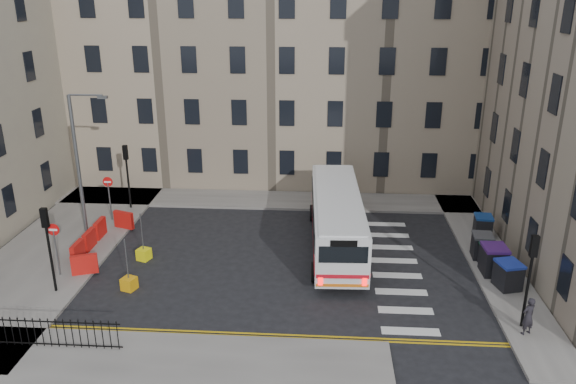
# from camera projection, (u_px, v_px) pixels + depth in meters

# --- Properties ---
(ground) EXTENTS (120.00, 120.00, 0.00)m
(ground) POSITION_uv_depth(u_px,v_px,m) (317.00, 262.00, 29.03)
(ground) COLOR black
(ground) RESTS_ON ground
(pavement_north) EXTENTS (36.00, 3.20, 0.15)m
(pavement_north) POSITION_uv_depth(u_px,v_px,m) (229.00, 199.00, 37.45)
(pavement_north) COLOR slate
(pavement_north) RESTS_ON ground
(pavement_east) EXTENTS (2.40, 26.00, 0.15)m
(pavement_east) POSITION_uv_depth(u_px,v_px,m) (475.00, 234.00, 32.18)
(pavement_east) COLOR slate
(pavement_east) RESTS_ON ground
(pavement_west) EXTENTS (6.00, 22.00, 0.15)m
(pavement_west) POSITION_uv_depth(u_px,v_px,m) (63.00, 244.00, 30.84)
(pavement_west) COLOR slate
(pavement_west) RESTS_ON ground
(pavement_sw) EXTENTS (20.00, 6.00, 0.15)m
(pavement_sw) POSITION_uv_depth(u_px,v_px,m) (116.00, 382.00, 20.08)
(pavement_sw) COLOR slate
(pavement_sw) RESTS_ON ground
(terrace_north) EXTENTS (38.30, 10.80, 17.20)m
(terrace_north) POSITION_uv_depth(u_px,v_px,m) (227.00, 56.00, 41.06)
(terrace_north) COLOR gray
(terrace_north) RESTS_ON ground
(traffic_light_east) EXTENTS (0.28, 0.22, 4.10)m
(traffic_light_east) POSITION_uv_depth(u_px,v_px,m) (531.00, 267.00, 22.35)
(traffic_light_east) COLOR black
(traffic_light_east) RESTS_ON pavement_east
(traffic_light_nw) EXTENTS (0.28, 0.22, 4.10)m
(traffic_light_nw) POSITION_uv_depth(u_px,v_px,m) (127.00, 167.00, 34.91)
(traffic_light_nw) COLOR black
(traffic_light_nw) RESTS_ON pavement_west
(traffic_light_sw) EXTENTS (0.28, 0.22, 4.10)m
(traffic_light_sw) POSITION_uv_depth(u_px,v_px,m) (48.00, 237.00, 25.07)
(traffic_light_sw) COLOR black
(traffic_light_sw) RESTS_ON pavement_west
(streetlamp) EXTENTS (0.50, 0.22, 8.14)m
(streetlamp) POSITION_uv_depth(u_px,v_px,m) (78.00, 165.00, 30.25)
(streetlamp) COLOR #595B5E
(streetlamp) RESTS_ON pavement_west
(no_entry_north) EXTENTS (0.60, 0.08, 3.00)m
(no_entry_north) POSITION_uv_depth(u_px,v_px,m) (109.00, 189.00, 33.34)
(no_entry_north) COLOR #595B5E
(no_entry_north) RESTS_ON pavement_west
(no_entry_south) EXTENTS (0.60, 0.08, 3.00)m
(no_entry_south) POSITION_uv_depth(u_px,v_px,m) (55.00, 239.00, 26.78)
(no_entry_south) COLOR #595B5E
(no_entry_south) RESTS_ON pavement_west
(roadworks_barriers) EXTENTS (1.66, 6.26, 1.00)m
(roadworks_barriers) POSITION_uv_depth(u_px,v_px,m) (96.00, 240.00, 30.03)
(roadworks_barriers) COLOR red
(roadworks_barriers) RESTS_ON pavement_west
(iron_railings) EXTENTS (7.80, 0.04, 1.20)m
(iron_railings) POSITION_uv_depth(u_px,v_px,m) (24.00, 332.00, 21.81)
(iron_railings) COLOR black
(iron_railings) RESTS_ON pavement_sw
(bus) EXTENTS (3.10, 11.09, 2.98)m
(bus) POSITION_uv_depth(u_px,v_px,m) (337.00, 218.00, 30.14)
(bus) COLOR silver
(bus) RESTS_ON ground
(wheelie_bin_a) EXTENTS (1.29, 1.40, 1.30)m
(wheelie_bin_a) POSITION_uv_depth(u_px,v_px,m) (508.00, 275.00, 26.05)
(wheelie_bin_a) COLOR black
(wheelie_bin_a) RESTS_ON pavement_east
(wheelie_bin_b) EXTENTS (1.17, 1.33, 1.44)m
(wheelie_bin_b) POSITION_uv_depth(u_px,v_px,m) (494.00, 260.00, 27.34)
(wheelie_bin_b) COLOR black
(wheelie_bin_b) RESTS_ON pavement_east
(wheelie_bin_c) EXTENTS (1.02, 1.13, 1.12)m
(wheelie_bin_c) POSITION_uv_depth(u_px,v_px,m) (486.00, 251.00, 28.62)
(wheelie_bin_c) COLOR black
(wheelie_bin_c) RESTS_ON pavement_east
(wheelie_bin_d) EXTENTS (1.08, 1.22, 1.27)m
(wheelie_bin_d) POSITION_uv_depth(u_px,v_px,m) (482.00, 246.00, 29.02)
(wheelie_bin_d) COLOR black
(wheelie_bin_d) RESTS_ON pavement_east
(wheelie_bin_e) EXTENTS (1.05, 1.18, 1.21)m
(wheelie_bin_e) POSITION_uv_depth(u_px,v_px,m) (483.00, 226.00, 31.54)
(wheelie_bin_e) COLOR black
(wheelie_bin_e) RESTS_ON pavement_east
(pedestrian) EXTENTS (0.71, 0.62, 1.64)m
(pedestrian) POSITION_uv_depth(u_px,v_px,m) (528.00, 316.00, 22.48)
(pedestrian) COLOR black
(pedestrian) RESTS_ON pavement_east
(bollard_yellow) EXTENTS (0.77, 0.77, 0.60)m
(bollard_yellow) POSITION_uv_depth(u_px,v_px,m) (144.00, 254.00, 29.19)
(bollard_yellow) COLOR yellow
(bollard_yellow) RESTS_ON ground
(bollard_chevron) EXTENTS (0.76, 0.76, 0.60)m
(bollard_chevron) POSITION_uv_depth(u_px,v_px,m) (129.00, 284.00, 26.29)
(bollard_chevron) COLOR orange
(bollard_chevron) RESTS_ON ground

